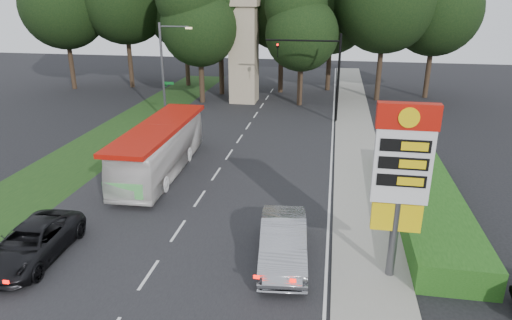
% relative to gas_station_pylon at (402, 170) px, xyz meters
% --- Properties ---
extents(ground, '(120.00, 120.00, 0.00)m').
position_rel_gas_station_pylon_xyz_m(ground, '(-9.20, -1.99, -4.45)').
color(ground, black).
rests_on(ground, ground).
extents(road_surface, '(14.00, 80.00, 0.02)m').
position_rel_gas_station_pylon_xyz_m(road_surface, '(-9.20, 10.01, -4.44)').
color(road_surface, black).
rests_on(road_surface, ground).
extents(sidewalk_right, '(3.00, 80.00, 0.12)m').
position_rel_gas_station_pylon_xyz_m(sidewalk_right, '(-0.70, 10.01, -4.39)').
color(sidewalk_right, gray).
rests_on(sidewalk_right, ground).
extents(grass_verge_left, '(5.00, 50.00, 0.02)m').
position_rel_gas_station_pylon_xyz_m(grass_verge_left, '(-18.70, 16.01, -4.44)').
color(grass_verge_left, '#193814').
rests_on(grass_verge_left, ground).
extents(hedge, '(3.00, 14.00, 1.20)m').
position_rel_gas_station_pylon_xyz_m(hedge, '(2.30, 6.01, -3.85)').
color(hedge, '#1C4B14').
rests_on(hedge, ground).
extents(gas_station_pylon, '(2.10, 0.45, 6.85)m').
position_rel_gas_station_pylon_xyz_m(gas_station_pylon, '(0.00, 0.00, 0.00)').
color(gas_station_pylon, '#59595E').
rests_on(gas_station_pylon, ground).
extents(traffic_signal_mast, '(6.10, 0.35, 7.20)m').
position_rel_gas_station_pylon_xyz_m(traffic_signal_mast, '(-3.52, 22.00, 0.22)').
color(traffic_signal_mast, black).
rests_on(traffic_signal_mast, ground).
extents(streetlight_signs, '(2.75, 0.98, 8.00)m').
position_rel_gas_station_pylon_xyz_m(streetlight_signs, '(-16.19, 20.01, -0.01)').
color(streetlight_signs, '#59595E').
rests_on(streetlight_signs, ground).
extents(monument, '(3.00, 3.00, 10.05)m').
position_rel_gas_station_pylon_xyz_m(monument, '(-11.20, 28.01, 0.66)').
color(monument, tan).
rests_on(monument, ground).
extents(tree_monument_left, '(7.28, 7.28, 14.30)m').
position_rel_gas_station_pylon_xyz_m(tree_monument_left, '(-15.20, 27.01, 4.23)').
color(tree_monument_left, '#2D2116').
rests_on(tree_monument_left, ground).
extents(tree_monument_right, '(6.72, 6.72, 13.20)m').
position_rel_gas_station_pylon_xyz_m(tree_monument_right, '(-5.70, 27.51, 3.56)').
color(tree_monument_right, '#2D2116').
rests_on(tree_monument_right, ground).
extents(transit_bus, '(2.92, 10.70, 2.95)m').
position_rel_gas_station_pylon_xyz_m(transit_bus, '(-12.54, 8.79, -2.97)').
color(transit_bus, white).
rests_on(transit_bus, ground).
extents(sedan_silver, '(2.37, 5.40, 1.73)m').
position_rel_gas_station_pylon_xyz_m(sedan_silver, '(-4.18, 0.43, -3.59)').
color(sedan_silver, '#999BA0').
rests_on(sedan_silver, ground).
extents(suv_charcoal, '(2.59, 5.27, 1.44)m').
position_rel_gas_station_pylon_xyz_m(suv_charcoal, '(-14.31, -1.16, -3.73)').
color(suv_charcoal, black).
rests_on(suv_charcoal, ground).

